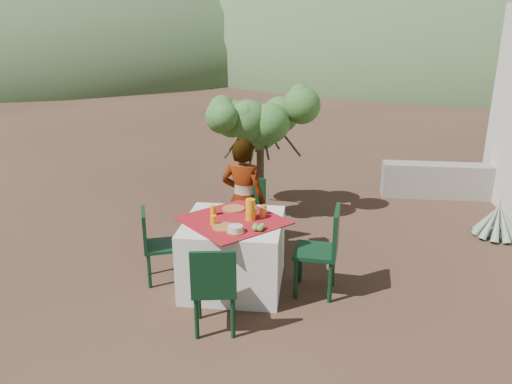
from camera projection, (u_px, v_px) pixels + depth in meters
The scene contains 24 objects.
ground at pixel (200, 288), 5.36m from camera, with size 160.00×160.00×0.00m, color #311E16.
table at pixel (234, 253), 5.32m from camera, with size 1.30×1.30×0.76m.
chair_far at pixel (247, 209), 6.26m from camera, with size 0.50×0.50×0.88m.
chair_near at pixel (214, 286), 4.45m from camera, with size 0.46×0.46×0.87m.
chair_left at pixel (155, 242), 5.40m from camera, with size 0.49×0.49×0.83m.
chair_right at pixel (324, 247), 5.12m from camera, with size 0.48×0.48×0.95m.
person at pixel (243, 200), 5.86m from camera, with size 0.54×0.35×1.47m, color #8C6651.
shrub_tree at pixel (264, 127), 7.01m from camera, with size 1.42×1.40×1.67m.
agave at pixel (497, 222), 6.59m from camera, with size 0.61×0.59×0.64m.
stone_wall at pixel (464, 181), 8.06m from camera, with size 2.60×0.35×0.55m, color gray.
hill_near_left at pixel (48, 62), 35.59m from camera, with size 40.00×40.00×16.00m, color #39542F.
hill_near_right at pixel (461, 60), 37.83m from camera, with size 48.00×48.00×20.00m, color #39542F.
hill_far_center at pixel (271, 48), 54.68m from camera, with size 60.00×60.00×24.00m, color slate.
plate_far at pixel (234, 209), 5.49m from camera, with size 0.25×0.25×0.01m, color brown.
plate_near at pixel (224, 227), 5.00m from camera, with size 0.24×0.24×0.01m, color brown.
glass_far at pixel (213, 210), 5.32m from camera, with size 0.06×0.06×0.10m, color orange.
glass_near at pixel (213, 220), 5.05m from camera, with size 0.06×0.06×0.10m, color orange.
juice_pitcher at pixel (250, 209), 5.17m from camera, with size 0.10×0.10×0.22m, color orange.
bowl_plate at pixel (236, 231), 4.89m from camera, with size 0.19×0.19×0.01m, color brown.
white_bowl at pixel (236, 228), 4.88m from camera, with size 0.15×0.15×0.05m, color silver.
jar_left at pixel (262, 213), 5.25m from camera, with size 0.06×0.06×0.10m, color orange.
jar_right at pixel (264, 210), 5.34m from camera, with size 0.06×0.06×0.10m, color orange.
napkin_holder at pixel (253, 212), 5.28m from camera, with size 0.07×0.04×0.09m, color silver.
fruit_cluster at pixel (258, 227), 4.93m from camera, with size 0.13×0.12×0.06m.
Camera 1 is at (1.17, -4.63, 2.72)m, focal length 35.00 mm.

